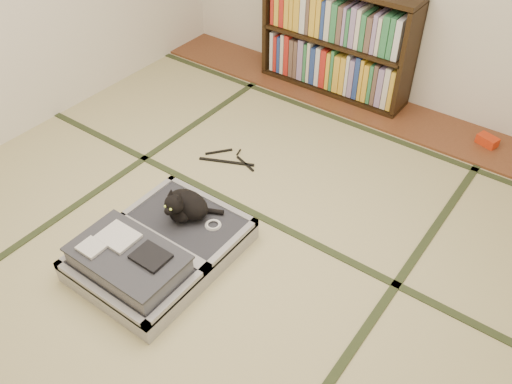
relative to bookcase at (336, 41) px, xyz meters
The scene contains 10 objects.
floor 2.16m from the bookcase, 79.23° to the right, with size 4.50×4.50×0.00m, color tan.
wood_strip 0.60m from the bookcase, 10.11° to the right, with size 4.00×0.50×0.02m, color brown.
red_item 1.42m from the bookcase, ahead, with size 0.15×0.09×0.07m, color red.
room_shell 2.34m from the bookcase, 79.23° to the right, with size 4.50×4.50×4.50m.
tatami_borders 1.69m from the bookcase, 75.97° to the right, with size 4.00×4.50×0.01m.
bookcase is the anchor object (origin of this frame).
suitcase 2.38m from the bookcase, 85.57° to the right, with size 0.72×0.96×0.28m.
cat 2.07m from the bookcase, 85.43° to the right, with size 0.32×0.32×0.26m.
cable_coil 2.07m from the bookcase, 80.32° to the right, with size 0.10×0.10×0.02m.
hanger 1.39m from the bookcase, 93.97° to the right, with size 0.41×0.27×0.01m.
Camera 1 is at (1.52, -1.67, 2.41)m, focal length 38.00 mm.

